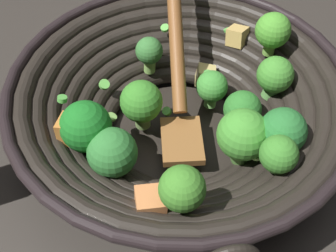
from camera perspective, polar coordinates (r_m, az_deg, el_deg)
name	(u,v)px	position (r m, az deg, el deg)	size (l,w,h in m)	color
ground_plane	(179,137)	(0.59, 1.44, -1.37)	(4.00, 4.00, 0.00)	#332D28
wok	(181,104)	(0.54, 1.71, 2.83)	(0.42, 0.44, 0.22)	black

